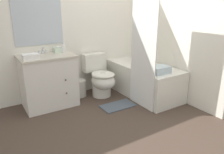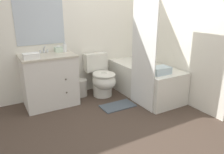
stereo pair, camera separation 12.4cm
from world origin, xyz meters
The scene contains 14 objects.
ground_plane centered at (0.00, 0.00, 0.00)m, with size 14.00×14.00×0.00m, color #47382D.
wall_back centered at (-0.01, 1.59, 1.25)m, with size 8.00×0.06×2.50m.
wall_right centered at (1.19, 0.78, 1.25)m, with size 0.05×2.56×2.50m.
vanity_cabinet centered at (-0.76, 1.28, 0.42)m, with size 0.82×0.59×0.83m.
sink_faucet centered at (-0.76, 1.46, 0.86)m, with size 0.14×0.12×0.12m.
toilet centered at (0.14, 1.20, 0.32)m, with size 0.41×0.67×0.72m.
bathtub centered at (0.82, 0.84, 0.27)m, with size 0.67×1.44×0.54m.
shower_curtain centered at (0.47, 0.47, 0.98)m, with size 0.02×0.57×1.95m.
wastebasket centered at (-0.21, 1.37, 0.15)m, with size 0.24×0.24×0.30m.
tissue_box centered at (-0.53, 1.42, 0.87)m, with size 0.13×0.12×0.10m.
soap_dispenser centered at (-0.45, 1.36, 0.90)m, with size 0.06×0.06×0.16m.
hand_towel_folded centered at (-1.02, 1.13, 0.87)m, with size 0.22×0.16×0.08m.
bath_towel_folded centered at (0.72, 0.35, 0.60)m, with size 0.30×0.21×0.11m.
bath_mat centered at (0.14, 0.65, 0.01)m, with size 0.55×0.31×0.02m.
Camera 1 is at (-1.64, -2.02, 1.55)m, focal length 35.00 mm.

